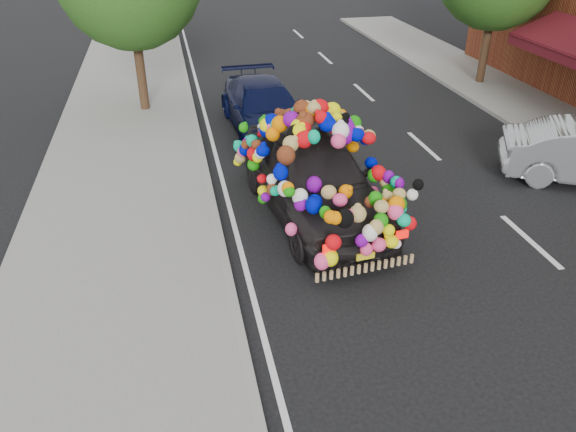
# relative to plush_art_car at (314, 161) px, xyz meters

# --- Properties ---
(ground) EXTENTS (100.00, 100.00, 0.00)m
(ground) POSITION_rel_plush_art_car_xyz_m (0.30, -2.00, -1.22)
(ground) COLOR black
(ground) RESTS_ON ground
(sidewalk) EXTENTS (4.00, 60.00, 0.12)m
(sidewalk) POSITION_rel_plush_art_car_xyz_m (-4.00, -2.00, -1.16)
(sidewalk) COLOR gray
(sidewalk) RESTS_ON ground
(kerb) EXTENTS (0.15, 60.00, 0.13)m
(kerb) POSITION_rel_plush_art_car_xyz_m (-2.05, -2.00, -1.15)
(kerb) COLOR gray
(kerb) RESTS_ON ground
(lane_markings) EXTENTS (6.00, 50.00, 0.01)m
(lane_markings) POSITION_rel_plush_art_car_xyz_m (3.90, -2.00, -1.21)
(lane_markings) COLOR silver
(lane_markings) RESTS_ON ground
(plush_art_car) EXTENTS (2.96, 5.44, 2.35)m
(plush_art_car) POSITION_rel_plush_art_car_xyz_m (0.00, 0.00, 0.00)
(plush_art_car) COLOR black
(plush_art_car) RESTS_ON ground
(navy_sedan) EXTENTS (2.20, 4.89, 1.39)m
(navy_sedan) POSITION_rel_plush_art_car_xyz_m (-0.13, 5.03, -0.52)
(navy_sedan) COLOR black
(navy_sedan) RESTS_ON ground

